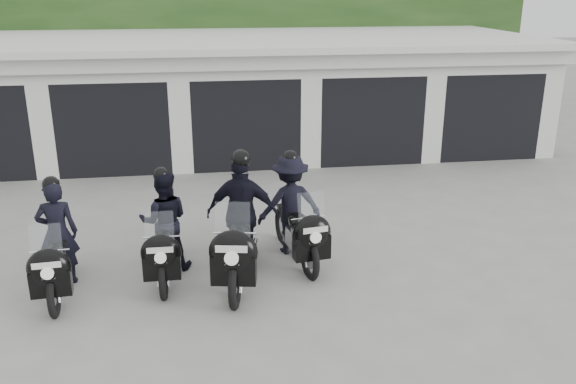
{
  "coord_description": "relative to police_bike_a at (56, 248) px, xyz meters",
  "views": [
    {
      "loc": [
        -1.13,
        -8.76,
        4.33
      ],
      "look_at": [
        0.28,
        0.69,
        1.05
      ],
      "focal_mm": 38.0,
      "sensor_mm": 36.0,
      "label": 1
    }
  ],
  "objects": [
    {
      "name": "police_bike_d",
      "position": [
        3.6,
        0.73,
        0.09
      ],
      "size": [
        1.17,
        2.09,
        1.83
      ],
      "rotation": [
        0.0,
        0.0,
        0.16
      ],
      "color": "black",
      "rests_on": "ground"
    },
    {
      "name": "garage_block",
      "position": [
        3.27,
        8.31,
        0.73
      ],
      "size": [
        16.4,
        6.8,
        2.96
      ],
      "color": "silver",
      "rests_on": "ground"
    },
    {
      "name": "police_bike_a",
      "position": [
        0.0,
        0.0,
        0.0
      ],
      "size": [
        0.7,
        2.01,
        1.75
      ],
      "rotation": [
        0.0,
        0.0,
        0.08
      ],
      "color": "black",
      "rests_on": "ground"
    },
    {
      "name": "police_bike_c",
      "position": [
        2.7,
        0.11,
        0.17
      ],
      "size": [
        1.21,
        2.32,
        2.04
      ],
      "rotation": [
        0.0,
        0.0,
        -0.19
      ],
      "color": "black",
      "rests_on": "ground"
    },
    {
      "name": "police_bike_b",
      "position": [
        1.53,
        0.38,
        0.04
      ],
      "size": [
        0.79,
        1.99,
        1.73
      ],
      "rotation": [
        0.0,
        0.0,
        -0.01
      ],
      "color": "black",
      "rests_on": "ground"
    },
    {
      "name": "ground",
      "position": [
        3.27,
        0.26,
        -0.69
      ],
      "size": [
        80.0,
        80.0,
        0.0
      ],
      "primitive_type": "plane",
      "color": "gray",
      "rests_on": "ground"
    },
    {
      "name": "background_vegetation",
      "position": [
        3.64,
        13.17,
        2.08
      ],
      "size": [
        20.0,
        3.9,
        5.8
      ],
      "color": "#1C3914",
      "rests_on": "ground"
    }
  ]
}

